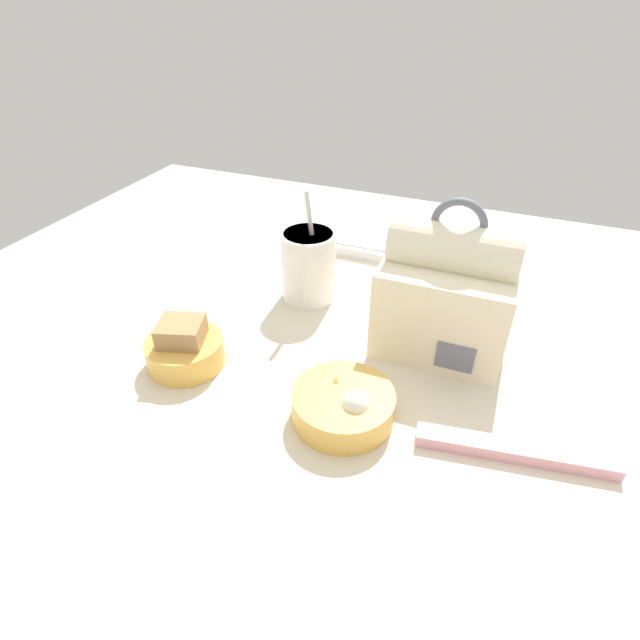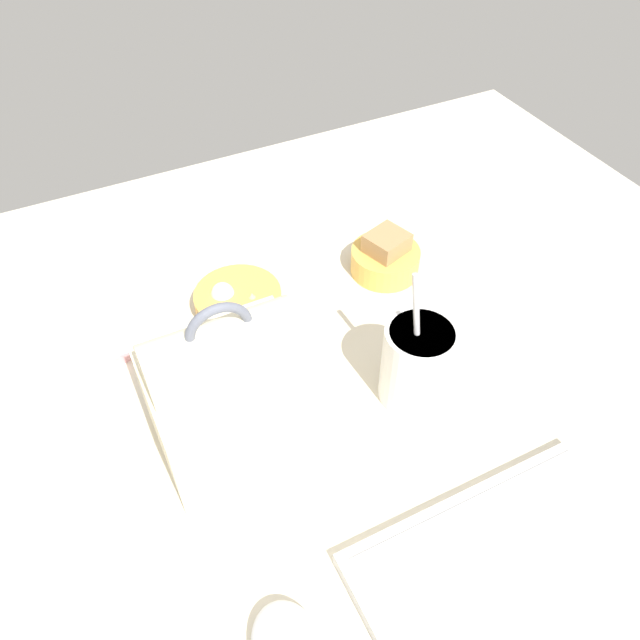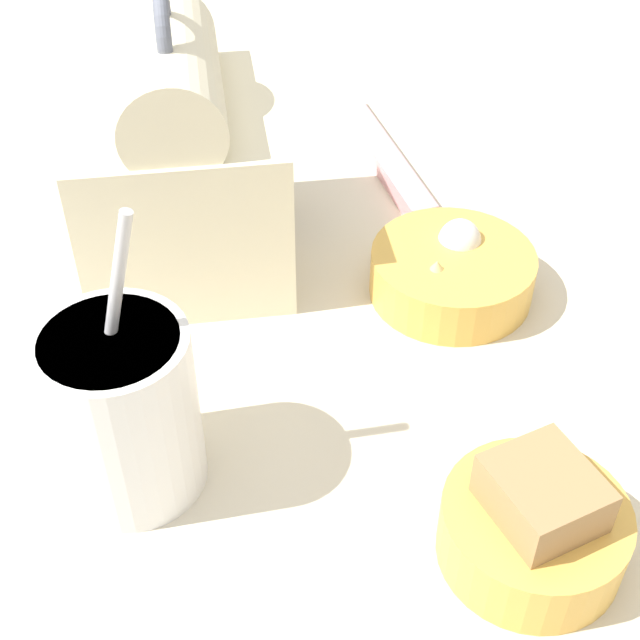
{
  "view_description": "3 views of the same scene",
  "coord_description": "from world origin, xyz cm",
  "px_view_note": "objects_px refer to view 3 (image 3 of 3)",
  "views": [
    {
      "loc": [
        17.64,
        -55.24,
        45.66
      ],
      "look_at": [
        -2.71,
        -4.56,
        7.0
      ],
      "focal_mm": 28.0,
      "sensor_mm": 36.0,
      "label": 1
    },
    {
      "loc": [
        22.02,
        45.4,
        64.38
      ],
      "look_at": [
        -2.71,
        -4.56,
        7.0
      ],
      "focal_mm": 35.0,
      "sensor_mm": 36.0,
      "label": 2
    },
    {
      "loc": [
        -45.04,
        1.6,
        44.66
      ],
      "look_at": [
        -2.71,
        -4.56,
        7.0
      ],
      "focal_mm": 50.0,
      "sensor_mm": 36.0,
      "label": 3
    }
  ],
  "objects_px": {
    "soup_cup": "(123,409)",
    "chopstick_case": "(381,153)",
    "bento_bowl_sandwich": "(534,525)",
    "lunch_bag": "(180,164)",
    "bento_bowl_snacks": "(451,272)"
  },
  "relations": [
    {
      "from": "soup_cup",
      "to": "chopstick_case",
      "type": "height_order",
      "value": "soup_cup"
    },
    {
      "from": "bento_bowl_sandwich",
      "to": "lunch_bag",
      "type": "bearing_deg",
      "value": 29.93
    },
    {
      "from": "soup_cup",
      "to": "chopstick_case",
      "type": "relative_size",
      "value": 0.87
    },
    {
      "from": "lunch_bag",
      "to": "bento_bowl_sandwich",
      "type": "relative_size",
      "value": 2.09
    },
    {
      "from": "lunch_bag",
      "to": "soup_cup",
      "type": "height_order",
      "value": "lunch_bag"
    },
    {
      "from": "chopstick_case",
      "to": "lunch_bag",
      "type": "bearing_deg",
      "value": 123.39
    },
    {
      "from": "soup_cup",
      "to": "chopstick_case",
      "type": "bearing_deg",
      "value": -32.88
    },
    {
      "from": "soup_cup",
      "to": "bento_bowl_sandwich",
      "type": "xyz_separation_m",
      "value": [
        -0.09,
        -0.22,
        -0.03
      ]
    },
    {
      "from": "lunch_bag",
      "to": "soup_cup",
      "type": "xyz_separation_m",
      "value": [
        -0.22,
        0.04,
        -0.02
      ]
    },
    {
      "from": "bento_bowl_snacks",
      "to": "lunch_bag",
      "type": "bearing_deg",
      "value": 67.78
    },
    {
      "from": "chopstick_case",
      "to": "bento_bowl_sandwich",
      "type": "bearing_deg",
      "value": -179.97
    },
    {
      "from": "lunch_bag",
      "to": "soup_cup",
      "type": "bearing_deg",
      "value": 169.52
    },
    {
      "from": "bento_bowl_snacks",
      "to": "chopstick_case",
      "type": "distance_m",
      "value": 0.19
    },
    {
      "from": "lunch_bag",
      "to": "chopstick_case",
      "type": "xyz_separation_m",
      "value": [
        0.12,
        -0.18,
        -0.07
      ]
    },
    {
      "from": "chopstick_case",
      "to": "soup_cup",
      "type": "bearing_deg",
      "value": 147.12
    }
  ]
}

